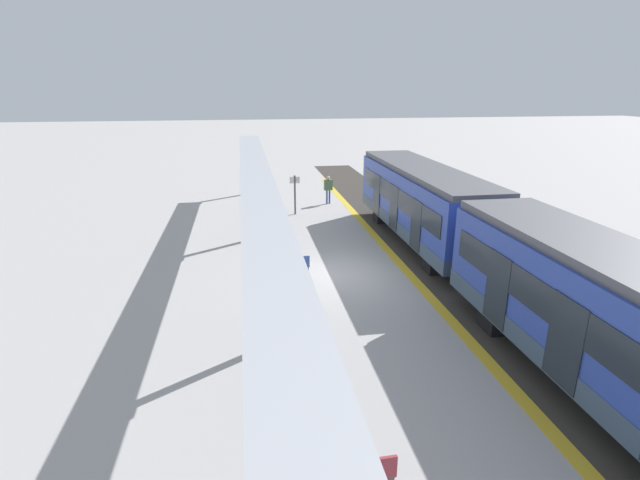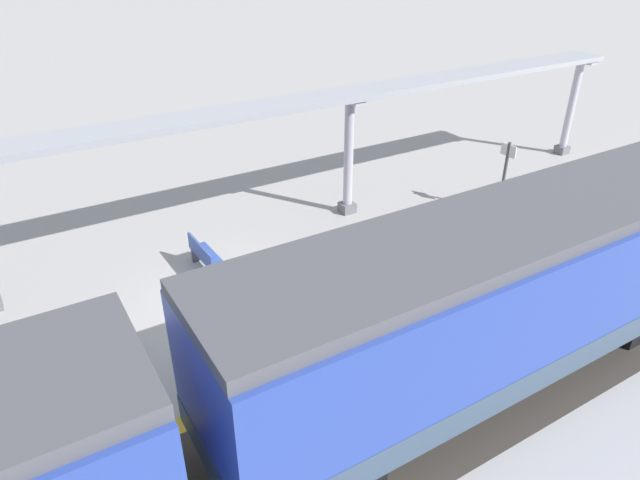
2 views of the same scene
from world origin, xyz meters
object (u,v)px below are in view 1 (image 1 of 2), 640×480
Objects in this scene: canopy_pillar_nearest at (250,166)px; passenger_waiting_near_edge at (328,186)px; platform_info_sign at (295,191)px; canopy_pillar_third at (267,286)px; bench_near_end at (353,476)px; canopy_pillar_second at (255,201)px; train_far_carriage at (620,332)px; train_near_carriage at (422,204)px; bench_mid_platform at (289,266)px.

canopy_pillar_nearest reaches higher than passenger_waiting_near_edge.
platform_info_sign is 3.16m from passenger_waiting_near_edge.
platform_info_sign is at bearing -99.30° from canopy_pillar_third.
platform_info_sign reaches higher than bench_near_end.
bench_near_end is at bearing 92.60° from canopy_pillar_nearest.
canopy_pillar_second and canopy_pillar_third have the same top height.
canopy_pillar_second is at bearing 61.14° from platform_info_sign.
passenger_waiting_near_edge is (2.85, -19.97, -0.76)m from train_far_carriage.
platform_info_sign is at bearing -118.86° from canopy_pillar_second.
passenger_waiting_near_edge is at bearing -125.81° from canopy_pillar_second.
train_far_carriage is 3.15× the size of canopy_pillar_third.
train_near_carriage is 1.00× the size of train_far_carriage.
canopy_pillar_nearest is 10.05m from canopy_pillar_second.
train_near_carriage is 3.15× the size of canopy_pillar_nearest.
canopy_pillar_third is (0.00, 19.94, 0.00)m from canopy_pillar_nearest.
canopy_pillar_third is (0.00, 9.89, 0.00)m from canopy_pillar_second.
canopy_pillar_second is at bearing -12.95° from train_near_carriage.
passenger_waiting_near_edge is at bearing 141.19° from canopy_pillar_nearest.
train_near_carriage is 6.65× the size of passenger_waiting_near_edge.
train_far_carriage is 20.19m from passenger_waiting_near_edge.
canopy_pillar_third is at bearing 90.00° from canopy_pillar_second.
passenger_waiting_near_edge is at bearing -99.06° from bench_near_end.
bench_near_end is 10.19m from bench_mid_platform.
canopy_pillar_second is 2.11× the size of passenger_waiting_near_edge.
canopy_pillar_nearest is at bearing -38.81° from passenger_waiting_near_edge.
bench_mid_platform is (-1.06, 5.02, -1.38)m from canopy_pillar_second.
canopy_pillar_second is 4.80m from platform_info_sign.
train_near_carriage is at bearing -114.97° from bench_near_end.
canopy_pillar_nearest is 1.00× the size of canopy_pillar_third.
bench_near_end is 1.00× the size of bench_mid_platform.
train_near_carriage is 11.91m from train_far_carriage.
train_far_carriage is 3.15× the size of canopy_pillar_second.
passenger_waiting_near_edge is (-3.53, -11.37, 0.62)m from bench_mid_platform.
train_near_carriage is 7.31m from bench_mid_platform.
platform_info_sign is (-2.31, 5.86, -0.49)m from canopy_pillar_nearest.
train_far_carriage reaches higher than platform_info_sign.
canopy_pillar_nearest is 19.94m from canopy_pillar_third.
train_far_carriage is 6.63m from bench_near_end.
bench_near_end is at bearing 90.51° from bench_mid_platform.
canopy_pillar_third is at bearing 74.24° from passenger_waiting_near_edge.
train_far_carriage is 18.53m from platform_info_sign.
bench_near_end is 0.69× the size of platform_info_sign.
train_far_carriage reaches higher than bench_near_end.
train_near_carriage is 7.48× the size of bench_mid_platform.
platform_info_sign is at bearing 111.47° from canopy_pillar_nearest.
platform_info_sign is at bearing -73.93° from train_far_carriage.
train_near_carriage reaches higher than bench_near_end.
canopy_pillar_nearest reaches higher than bench_near_end.
canopy_pillar_nearest is 15.16m from bench_mid_platform.
train_near_carriage is at bearing -90.00° from train_far_carriage.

